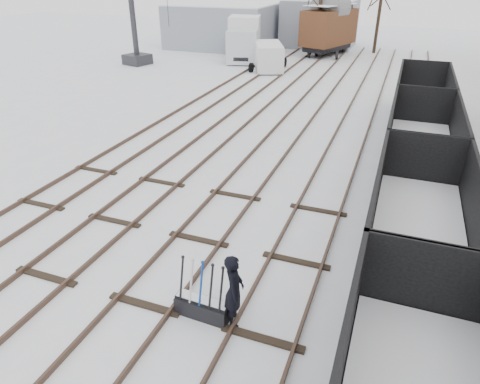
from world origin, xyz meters
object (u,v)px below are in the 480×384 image
object	(u,v)px
crane	(136,34)
lorry	(245,36)
box_van_wagon	(329,26)
panel_van	(268,56)
ground_frame	(203,306)
worker	(234,290)

from	to	relation	value
crane	lorry	bearing A→B (deg)	53.33
box_van_wagon	panel_van	xyz separation A→B (m)	(-3.18, -8.01, -1.50)
ground_frame	crane	size ratio (longest dim) A/B	0.16
box_van_wagon	lorry	bearing A→B (deg)	-129.84
ground_frame	crane	world-z (taller)	crane
lorry	crane	bearing A→B (deg)	-157.80
box_van_wagon	crane	world-z (taller)	crane
worker	box_van_wagon	xyz separation A→B (m)	(-4.38, 34.63, 1.64)
ground_frame	box_van_wagon	size ratio (longest dim) A/B	0.23
box_van_wagon	ground_frame	bearing A→B (deg)	-64.50
crane	worker	bearing A→B (deg)	-37.72
lorry	panel_van	world-z (taller)	lorry
lorry	crane	world-z (taller)	crane
box_van_wagon	panel_van	world-z (taller)	box_van_wagon
crane	box_van_wagon	bearing A→B (deg)	50.16
worker	crane	size ratio (longest dim) A/B	0.20
ground_frame	worker	world-z (taller)	worker
lorry	panel_van	bearing A→B (deg)	-64.45
ground_frame	lorry	distance (m)	32.49
box_van_wagon	panel_van	size ratio (longest dim) A/B	1.29
lorry	crane	size ratio (longest dim) A/B	0.89
box_van_wagon	crane	xyz separation A→B (m)	(-14.12, -9.69, -0.12)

